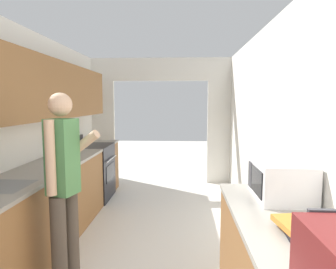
{
  "coord_description": "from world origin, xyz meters",
  "views": [
    {
      "loc": [
        0.45,
        -0.48,
        1.63
      ],
      "look_at": [
        0.24,
        3.74,
        1.17
      ],
      "focal_mm": 32.0,
      "sensor_mm": 36.0,
      "label": 1
    }
  ],
  "objects_px": {
    "person": "(63,186)",
    "microwave": "(281,180)",
    "range_oven": "(92,172)",
    "book_stack": "(298,228)"
  },
  "relations": [
    {
      "from": "microwave",
      "to": "person",
      "type": "bearing_deg",
      "value": 172.9
    },
    {
      "from": "range_oven",
      "to": "book_stack",
      "type": "xyz_separation_m",
      "value": [
        2.17,
        -3.29,
        0.48
      ]
    },
    {
      "from": "range_oven",
      "to": "person",
      "type": "height_order",
      "value": "person"
    },
    {
      "from": "range_oven",
      "to": "person",
      "type": "bearing_deg",
      "value": -78.06
    },
    {
      "from": "range_oven",
      "to": "book_stack",
      "type": "relative_size",
      "value": 3.65
    },
    {
      "from": "range_oven",
      "to": "book_stack",
      "type": "height_order",
      "value": "range_oven"
    },
    {
      "from": "range_oven",
      "to": "book_stack",
      "type": "bearing_deg",
      "value": -56.62
    },
    {
      "from": "person",
      "to": "microwave",
      "type": "height_order",
      "value": "person"
    },
    {
      "from": "person",
      "to": "book_stack",
      "type": "bearing_deg",
      "value": -101.53
    },
    {
      "from": "person",
      "to": "book_stack",
      "type": "xyz_separation_m",
      "value": [
        1.65,
        -0.83,
        0.02
      ]
    }
  ]
}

